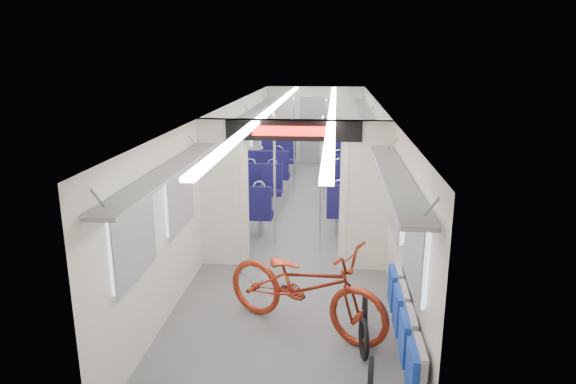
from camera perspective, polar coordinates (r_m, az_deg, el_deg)
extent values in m
plane|color=#515456|center=(10.09, 1.54, -3.61)|extent=(12.00, 12.00, 0.00)
cube|color=silver|center=(9.98, -6.76, 2.93)|extent=(0.02, 12.00, 2.30)
cube|color=silver|center=(9.80, 10.09, 2.58)|extent=(0.02, 12.00, 2.30)
cube|color=silver|center=(15.69, 3.02, 7.44)|extent=(2.90, 0.02, 2.30)
cube|color=silver|center=(4.15, -3.99, -15.09)|extent=(2.90, 0.02, 2.30)
cube|color=silver|center=(9.60, 1.64, 9.50)|extent=(2.90, 12.00, 0.02)
cube|color=white|center=(9.66, -1.66, 9.35)|extent=(0.12, 11.40, 0.04)
cube|color=white|center=(9.59, 4.96, 9.26)|extent=(0.12, 11.40, 0.04)
cube|color=silver|center=(8.05, -7.37, -1.15)|extent=(0.65, 0.18, 2.00)
cube|color=silver|center=(7.88, 8.82, -1.56)|extent=(0.65, 0.18, 2.00)
cube|color=silver|center=(7.64, 0.66, 6.93)|extent=(2.90, 0.18, 0.30)
cylinder|color=silver|center=(7.99, -5.09, -1.21)|extent=(0.20, 0.20, 2.00)
cylinder|color=silver|center=(7.87, 6.46, -1.51)|extent=(0.20, 0.20, 2.00)
cube|color=black|center=(7.53, 0.59, 6.81)|extent=(2.00, 0.03, 0.30)
cube|color=#FF0C07|center=(7.51, 0.58, 6.78)|extent=(1.20, 0.02, 0.14)
cube|color=#B3BCCF|center=(5.47, -16.89, -5.18)|extent=(0.04, 1.00, 0.75)
cube|color=#B3BCCF|center=(5.15, 14.08, -6.27)|extent=(0.04, 1.00, 0.75)
cube|color=#B3BCCF|center=(6.90, -12.01, -0.66)|extent=(0.04, 1.00, 0.75)
cube|color=#B3BCCF|center=(6.65, 12.08, -1.27)|extent=(0.04, 1.00, 0.75)
cube|color=#B3BCCF|center=(9.44, -7.25, 3.77)|extent=(0.04, 1.00, 0.75)
cube|color=#B3BCCF|center=(9.26, 10.21, 3.42)|extent=(0.04, 1.00, 0.75)
cube|color=#B3BCCF|center=(11.28, -5.19, 5.67)|extent=(0.04, 1.00, 0.75)
cube|color=#B3BCCF|center=(11.12, 9.42, 5.40)|extent=(0.04, 1.00, 0.75)
cube|color=#B3BCCF|center=(13.13, -3.70, 7.03)|extent=(0.04, 1.00, 0.75)
cube|color=#B3BCCF|center=(13.00, 8.86, 6.80)|extent=(0.04, 1.00, 0.75)
cube|color=#B3BCCF|center=(14.89, -2.63, 8.00)|extent=(0.04, 1.00, 0.75)
cube|color=#B3BCCF|center=(14.78, 8.45, 7.80)|extent=(0.04, 1.00, 0.75)
cube|color=gray|center=(5.99, -13.14, 2.30)|extent=(0.30, 3.60, 0.04)
cube|color=gray|center=(5.73, 11.79, 1.80)|extent=(0.30, 3.60, 0.04)
cube|color=gray|center=(11.76, -4.00, 8.79)|extent=(0.30, 7.60, 0.04)
cube|color=gray|center=(11.63, 8.60, 8.58)|extent=(0.30, 7.60, 0.04)
cube|color=gray|center=(15.65, 3.01, 6.87)|extent=(0.90, 0.05, 2.00)
imported|color=#9D2C16|center=(6.21, 1.88, -10.33)|extent=(2.27, 1.66, 1.14)
cube|color=gray|center=(4.83, 14.36, -18.80)|extent=(0.06, 0.46, 0.52)
cube|color=#11309C|center=(4.82, 13.61, -18.82)|extent=(0.06, 0.42, 0.44)
cube|color=gray|center=(5.29, 13.43, -15.50)|extent=(0.06, 0.46, 0.52)
cube|color=#11309C|center=(5.28, 12.76, -15.51)|extent=(0.06, 0.42, 0.44)
cube|color=gray|center=(5.76, 12.68, -12.73)|extent=(0.06, 0.46, 0.52)
cube|color=#11309C|center=(5.76, 12.07, -12.73)|extent=(0.06, 0.42, 0.44)
cube|color=gray|center=(6.25, 12.06, -10.39)|extent=(0.06, 0.46, 0.52)
cube|color=#11309C|center=(6.25, 11.50, -10.39)|extent=(0.06, 0.42, 0.44)
torus|color=black|center=(5.88, 8.40, -16.08)|extent=(0.10, 0.47, 0.47)
torus|color=black|center=(6.29, 8.51, -13.51)|extent=(0.06, 0.53, 0.53)
cube|color=#110E3D|center=(9.35, -3.03, -2.58)|extent=(0.43, 0.40, 0.10)
cylinder|color=gray|center=(9.42, -3.01, -3.89)|extent=(0.10, 0.10, 0.35)
cube|color=#110E3D|center=(9.10, -3.20, -1.01)|extent=(0.43, 0.08, 0.53)
torus|color=silver|center=(9.03, -3.22, 0.59)|extent=(0.22, 0.03, 0.22)
cube|color=#110E3D|center=(10.89, -1.81, 0.00)|extent=(0.43, 0.40, 0.10)
cylinder|color=gray|center=(10.96, -1.80, -1.13)|extent=(0.10, 0.10, 0.35)
cube|color=#110E3D|center=(10.97, -1.72, 1.80)|extent=(0.43, 0.08, 0.53)
torus|color=silver|center=(10.92, -1.73, 3.15)|extent=(0.22, 0.03, 0.22)
cube|color=#110E3D|center=(9.42, -5.86, -2.49)|extent=(0.43, 0.40, 0.10)
cylinder|color=gray|center=(9.49, -5.82, -3.79)|extent=(0.10, 0.10, 0.35)
cube|color=#110E3D|center=(9.18, -6.10, -0.93)|extent=(0.43, 0.08, 0.53)
torus|color=silver|center=(9.11, -6.15, 0.66)|extent=(0.22, 0.03, 0.22)
cube|color=#110E3D|center=(10.96, -4.25, 0.06)|extent=(0.43, 0.40, 0.10)
cylinder|color=gray|center=(11.02, -4.22, -1.07)|extent=(0.10, 0.10, 0.35)
cube|color=#110E3D|center=(11.04, -4.14, 1.85)|extent=(0.43, 0.08, 0.53)
torus|color=silver|center=(10.98, -4.17, 3.19)|extent=(0.22, 0.03, 0.22)
cube|color=#110E3D|center=(9.49, 5.59, -2.37)|extent=(0.43, 0.40, 0.10)
cylinder|color=gray|center=(9.56, 5.56, -3.66)|extent=(0.10, 0.10, 0.35)
cube|color=#110E3D|center=(9.24, 5.64, -0.83)|extent=(0.43, 0.08, 0.52)
torus|color=silver|center=(9.18, 5.68, 0.73)|extent=(0.22, 0.03, 0.22)
cube|color=#110E3D|center=(11.03, 5.57, 0.13)|extent=(0.43, 0.40, 0.10)
cylinder|color=gray|center=(11.09, 5.54, -0.99)|extent=(0.10, 0.10, 0.35)
cube|color=#110E3D|center=(11.11, 5.61, 1.89)|extent=(0.43, 0.08, 0.52)
torus|color=silver|center=(11.06, 5.64, 3.20)|extent=(0.22, 0.03, 0.22)
cube|color=#110E3D|center=(9.50, 8.43, -2.43)|extent=(0.43, 0.40, 0.10)
cylinder|color=gray|center=(9.57, 8.38, -3.72)|extent=(0.10, 0.10, 0.35)
cube|color=#110E3D|center=(9.26, 8.55, -0.90)|extent=(0.43, 0.08, 0.52)
torus|color=silver|center=(9.19, 8.61, 0.66)|extent=(0.22, 0.03, 0.22)
cube|color=#110E3D|center=(11.04, 8.01, 0.07)|extent=(0.43, 0.40, 0.10)
cylinder|color=gray|center=(11.10, 7.97, -1.05)|extent=(0.10, 0.10, 0.35)
cube|color=#110E3D|center=(11.13, 8.03, 1.83)|extent=(0.43, 0.08, 0.52)
torus|color=silver|center=(11.07, 8.08, 3.14)|extent=(0.22, 0.03, 0.22)
cube|color=#110E3D|center=(12.31, -0.97, 1.78)|extent=(0.49, 0.46, 0.10)
cylinder|color=gray|center=(12.37, -0.97, 0.77)|extent=(0.10, 0.10, 0.35)
cube|color=#110E3D|center=(12.06, -1.07, 3.19)|extent=(0.49, 0.09, 0.60)
torus|color=silver|center=(12.00, -1.08, 4.59)|extent=(0.25, 0.03, 0.25)
cube|color=#110E3D|center=(14.11, -0.16, 3.50)|extent=(0.49, 0.46, 0.10)
cylinder|color=gray|center=(14.16, -0.16, 2.61)|extent=(0.10, 0.10, 0.35)
cube|color=#110E3D|center=(14.22, -0.09, 5.03)|extent=(0.49, 0.09, 0.60)
torus|color=silver|center=(14.17, -0.09, 6.22)|extent=(0.25, 0.03, 0.25)
cube|color=#110E3D|center=(12.37, -3.14, 1.83)|extent=(0.49, 0.46, 0.10)
cylinder|color=gray|center=(12.43, -3.12, 0.82)|extent=(0.10, 0.10, 0.35)
cube|color=#110E3D|center=(12.12, -3.29, 3.23)|extent=(0.49, 0.09, 0.60)
torus|color=silver|center=(12.06, -3.31, 4.62)|extent=(0.25, 0.03, 0.25)
cube|color=#110E3D|center=(14.16, -2.06, 3.54)|extent=(0.49, 0.46, 0.10)
cylinder|color=gray|center=(14.21, -2.05, 2.65)|extent=(0.10, 0.10, 0.35)
cube|color=#110E3D|center=(14.27, -1.98, 5.06)|extent=(0.49, 0.09, 0.60)
torus|color=silver|center=(14.23, -1.99, 6.24)|extent=(0.25, 0.03, 0.25)
cube|color=#110E3D|center=(12.18, 5.56, 1.57)|extent=(0.45, 0.42, 0.10)
cylinder|color=gray|center=(12.24, 5.53, 0.54)|extent=(0.10, 0.10, 0.35)
cube|color=#110E3D|center=(11.95, 5.60, 2.89)|extent=(0.45, 0.08, 0.55)
torus|color=silver|center=(11.89, 5.63, 4.19)|extent=(0.23, 0.03, 0.23)
cube|color=#110E3D|center=(13.84, 5.54, 3.21)|extent=(0.45, 0.42, 0.10)
cylinder|color=gray|center=(13.89, 5.52, 2.30)|extent=(0.10, 0.10, 0.35)
cube|color=#110E3D|center=(13.95, 5.58, 4.66)|extent=(0.45, 0.08, 0.55)
torus|color=silver|center=(13.90, 5.61, 5.77)|extent=(0.23, 0.03, 0.23)
cube|color=#110E3D|center=(12.20, 7.77, 1.51)|extent=(0.45, 0.42, 0.10)
cylinder|color=gray|center=(12.25, 7.73, 0.49)|extent=(0.10, 0.10, 0.35)
cube|color=#110E3D|center=(11.96, 7.85, 2.84)|extent=(0.45, 0.08, 0.55)
torus|color=silver|center=(11.90, 7.90, 4.13)|extent=(0.23, 0.03, 0.23)
cube|color=#110E3D|center=(13.85, 7.49, 3.16)|extent=(0.45, 0.42, 0.10)
cylinder|color=gray|center=(13.90, 7.46, 2.25)|extent=(0.10, 0.10, 0.35)
cube|color=#110E3D|center=(13.96, 7.51, 4.61)|extent=(0.45, 0.08, 0.55)
torus|color=silver|center=(13.91, 7.55, 5.72)|extent=(0.23, 0.03, 0.23)
cylinder|color=silver|center=(8.70, -1.49, 1.22)|extent=(0.04, 0.04, 2.30)
cylinder|color=silver|center=(8.34, 3.66, 0.59)|extent=(0.04, 0.04, 2.30)
cylinder|color=silver|center=(11.81, 0.70, 4.93)|extent=(0.04, 0.04, 2.30)
cylinder|color=silver|center=(11.55, 4.11, 4.66)|extent=(0.04, 0.04, 2.30)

